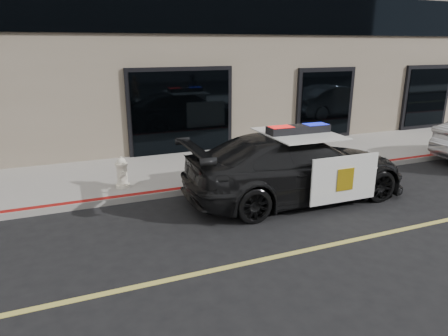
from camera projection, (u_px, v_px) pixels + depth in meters
name	position (u px, v px, depth m)	size (l,w,h in m)	color
ground	(340.00, 243.00, 7.41)	(120.00, 120.00, 0.00)	black
sidewalk_n	(230.00, 164.00, 12.04)	(60.00, 3.50, 0.15)	gray
police_car	(297.00, 166.00, 9.41)	(2.54, 5.45, 1.77)	black
fire_hydrant	(122.00, 173.00, 9.78)	(0.35, 0.49, 0.78)	white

